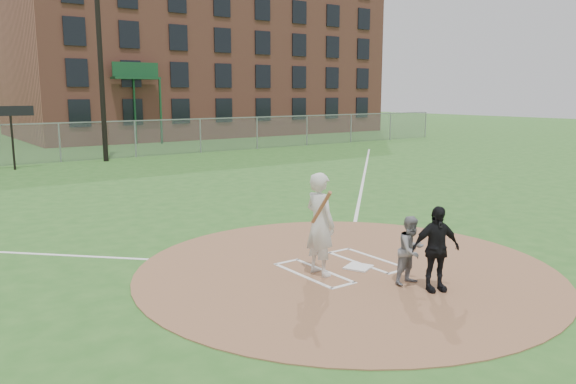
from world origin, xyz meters
TOP-DOWN VIEW (x-y plane):
  - ground at (0.00, 0.00)m, footprint 140.00×140.00m
  - dirt_circle at (0.00, 0.00)m, footprint 8.40×8.40m
  - home_plate at (0.23, -0.12)m, footprint 0.64×0.64m
  - foul_line_first at (9.00, 9.00)m, footprint 17.04×17.04m
  - catcher at (0.36, -1.38)m, footprint 0.64×0.51m
  - umpire at (0.44, -1.87)m, footprint 0.98×0.69m
  - batters_boxes at (0.00, 0.15)m, footprint 2.08×1.88m
  - batter_at_plate at (-0.66, 0.04)m, footprint 0.60×1.07m
  - outfield_fence at (0.00, 22.00)m, footprint 56.08×0.08m
  - brick_warehouse at (16.00, 37.96)m, footprint 30.00×17.17m
  - light_pole at (2.00, 21.00)m, footprint 1.20×0.30m
  - scoreboard_sign at (-2.50, 20.20)m, footprint 2.00×0.10m

SIDE VIEW (x-z plane):
  - ground at x=0.00m, z-range 0.00..0.00m
  - foul_line_first at x=9.00m, z-range 0.00..0.01m
  - dirt_circle at x=0.00m, z-range 0.00..0.02m
  - batters_boxes at x=0.00m, z-range 0.02..0.03m
  - home_plate at x=0.23m, z-range 0.02..0.05m
  - catcher at x=0.36m, z-range 0.02..1.30m
  - umpire at x=0.44m, z-range 0.02..1.56m
  - outfield_fence at x=0.00m, z-range 0.00..2.03m
  - batter_at_plate at x=-0.66m, z-range 0.02..2.03m
  - scoreboard_sign at x=-2.50m, z-range 0.92..3.85m
  - light_pole at x=2.00m, z-range 0.50..12.72m
  - brick_warehouse at x=16.00m, z-range 0.00..15.00m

